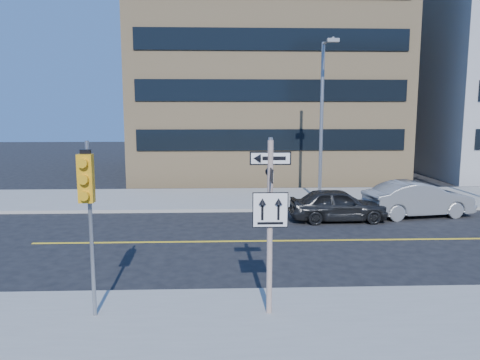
{
  "coord_description": "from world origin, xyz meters",
  "views": [
    {
      "loc": [
        -1.07,
        -12.75,
        4.8
      ],
      "look_at": [
        -0.42,
        4.0,
        2.3
      ],
      "focal_mm": 35.0,
      "sensor_mm": 36.0,
      "label": 1
    }
  ],
  "objects_px": {
    "sign_pole": "(270,216)",
    "streetlight_a": "(323,111)",
    "parked_car_b": "(418,199)",
    "parked_car_a": "(338,205)",
    "traffic_signal": "(87,193)"
  },
  "relations": [
    {
      "from": "parked_car_a",
      "to": "parked_car_b",
      "type": "distance_m",
      "value": 3.94
    },
    {
      "from": "streetlight_a",
      "to": "traffic_signal",
      "type": "bearing_deg",
      "value": -120.8
    },
    {
      "from": "parked_car_b",
      "to": "parked_car_a",
      "type": "bearing_deg",
      "value": 91.17
    },
    {
      "from": "sign_pole",
      "to": "streetlight_a",
      "type": "height_order",
      "value": "streetlight_a"
    },
    {
      "from": "sign_pole",
      "to": "traffic_signal",
      "type": "xyz_separation_m",
      "value": [
        -4.0,
        -0.15,
        0.59
      ]
    },
    {
      "from": "traffic_signal",
      "to": "parked_car_a",
      "type": "relative_size",
      "value": 0.95
    },
    {
      "from": "traffic_signal",
      "to": "streetlight_a",
      "type": "distance_m",
      "value": 15.72
    },
    {
      "from": "sign_pole",
      "to": "streetlight_a",
      "type": "relative_size",
      "value": 0.51
    },
    {
      "from": "sign_pole",
      "to": "streetlight_a",
      "type": "xyz_separation_m",
      "value": [
        4.0,
        13.27,
        2.32
      ]
    },
    {
      "from": "traffic_signal",
      "to": "parked_car_a",
      "type": "height_order",
      "value": "traffic_signal"
    },
    {
      "from": "traffic_signal",
      "to": "parked_car_a",
      "type": "bearing_deg",
      "value": 50.66
    },
    {
      "from": "sign_pole",
      "to": "parked_car_a",
      "type": "distance_m",
      "value": 10.52
    },
    {
      "from": "parked_car_a",
      "to": "parked_car_b",
      "type": "relative_size",
      "value": 0.86
    },
    {
      "from": "parked_car_a",
      "to": "parked_car_b",
      "type": "bearing_deg",
      "value": -80.1
    },
    {
      "from": "parked_car_a",
      "to": "streetlight_a",
      "type": "distance_m",
      "value": 5.47
    }
  ]
}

